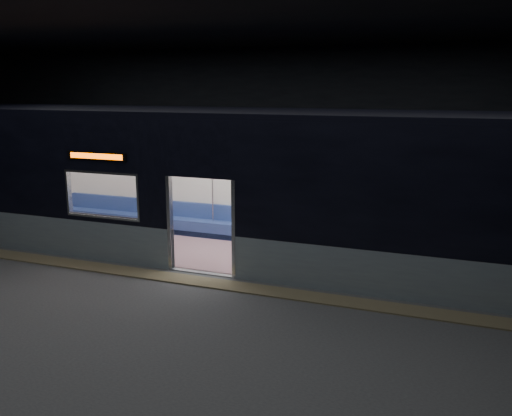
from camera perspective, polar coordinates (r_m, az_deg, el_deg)
The scene contains 7 objects.
station_floor at distance 10.72m, azimuth -8.15°, elevation -8.62°, with size 24.00×14.00×0.01m, color #47494C.
station_envelope at distance 9.99m, azimuth -8.82°, elevation 11.39°, with size 24.00×14.00×5.00m.
tactile_strip at distance 11.16m, azimuth -6.79°, elevation -7.58°, with size 22.80×0.50×0.03m, color #8C7F59.
metro_car at distance 12.44m, azimuth -2.80°, elevation 3.34°, with size 18.00×3.04×3.35m.
passenger at distance 12.82m, azimuth 10.56°, elevation -1.54°, with size 0.38×0.63×1.27m.
handbag at distance 12.67m, azimuth 10.16°, elevation -2.19°, with size 0.24×0.20×0.12m, color black.
transit_map at distance 12.80m, azimuth 20.76°, elevation 1.01°, with size 0.93×0.03×0.61m, color white.
Camera 1 is at (4.88, -8.71, 3.88)m, focal length 38.00 mm.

